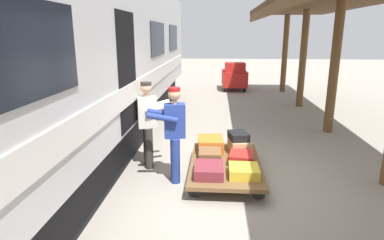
{
  "coord_description": "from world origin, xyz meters",
  "views": [
    {
      "loc": [
        0.51,
        5.57,
        2.58
      ],
      "look_at": [
        0.92,
        0.16,
        1.15
      ],
      "focal_mm": 30.63,
      "sensor_mm": 36.0,
      "label": 1
    }
  ],
  "objects_px": {
    "suitcase_orange_carryall": "(210,144)",
    "porter_in_overalls": "(174,131)",
    "train_car": "(43,65)",
    "suitcase_red_plastic": "(241,158)",
    "luggage_cart": "(225,164)",
    "suitcase_tan_vintage": "(239,145)",
    "baggage_tug": "(234,77)",
    "suitcase_yellow_case": "(244,171)",
    "porter_by_door": "(148,122)",
    "suitcase_black_hardshell": "(238,136)",
    "suitcase_burgundy_valise": "(209,170)",
    "suitcase_brown_leather": "(210,156)"
  },
  "relations": [
    {
      "from": "suitcase_burgundy_valise",
      "to": "baggage_tug",
      "type": "bearing_deg",
      "value": -95.11
    },
    {
      "from": "suitcase_brown_leather",
      "to": "porter_in_overalls",
      "type": "xyz_separation_m",
      "value": [
        0.63,
        0.26,
        0.54
      ]
    },
    {
      "from": "suitcase_orange_carryall",
      "to": "suitcase_tan_vintage",
      "type": "relative_size",
      "value": 0.97
    },
    {
      "from": "suitcase_black_hardshell",
      "to": "baggage_tug",
      "type": "relative_size",
      "value": 0.26
    },
    {
      "from": "suitcase_black_hardshell",
      "to": "baggage_tug",
      "type": "distance_m",
      "value": 9.24
    },
    {
      "from": "train_car",
      "to": "suitcase_burgundy_valise",
      "type": "bearing_deg",
      "value": 171.24
    },
    {
      "from": "suitcase_burgundy_valise",
      "to": "porter_by_door",
      "type": "bearing_deg",
      "value": -37.93
    },
    {
      "from": "suitcase_red_plastic",
      "to": "suitcase_yellow_case",
      "type": "bearing_deg",
      "value": 90.0
    },
    {
      "from": "porter_in_overalls",
      "to": "baggage_tug",
      "type": "bearing_deg",
      "value": -98.83
    },
    {
      "from": "suitcase_orange_carryall",
      "to": "suitcase_tan_vintage",
      "type": "bearing_deg",
      "value": 180.0
    },
    {
      "from": "suitcase_orange_carryall",
      "to": "suitcase_black_hardshell",
      "type": "bearing_deg",
      "value": 177.77
    },
    {
      "from": "suitcase_tan_vintage",
      "to": "baggage_tug",
      "type": "xyz_separation_m",
      "value": [
        -0.35,
        -9.21,
        0.22
      ]
    },
    {
      "from": "suitcase_yellow_case",
      "to": "baggage_tug",
      "type": "bearing_deg",
      "value": -91.91
    },
    {
      "from": "suitcase_yellow_case",
      "to": "suitcase_tan_vintage",
      "type": "bearing_deg",
      "value": -90.0
    },
    {
      "from": "luggage_cart",
      "to": "baggage_tug",
      "type": "height_order",
      "value": "baggage_tug"
    },
    {
      "from": "porter_by_door",
      "to": "suitcase_red_plastic",
      "type": "bearing_deg",
      "value": 169.08
    },
    {
      "from": "porter_by_door",
      "to": "porter_in_overalls",
      "type": "bearing_deg",
      "value": 133.49
    },
    {
      "from": "suitcase_brown_leather",
      "to": "baggage_tug",
      "type": "distance_m",
      "value": 9.85
    },
    {
      "from": "luggage_cart",
      "to": "porter_in_overalls",
      "type": "xyz_separation_m",
      "value": [
        0.93,
        0.26,
        0.69
      ]
    },
    {
      "from": "suitcase_burgundy_valise",
      "to": "baggage_tug",
      "type": "xyz_separation_m",
      "value": [
        -0.93,
        -10.4,
        0.27
      ]
    },
    {
      "from": "suitcase_yellow_case",
      "to": "suitcase_brown_leather",
      "type": "bearing_deg",
      "value": -45.71
    },
    {
      "from": "suitcase_orange_carryall",
      "to": "porter_in_overalls",
      "type": "bearing_deg",
      "value": 53.52
    },
    {
      "from": "suitcase_orange_carryall",
      "to": "suitcase_yellow_case",
      "type": "xyz_separation_m",
      "value": [
        -0.58,
        1.19,
        -0.05
      ]
    },
    {
      "from": "suitcase_tan_vintage",
      "to": "suitcase_brown_leather",
      "type": "bearing_deg",
      "value": 45.71
    },
    {
      "from": "suitcase_black_hardshell",
      "to": "porter_in_overalls",
      "type": "height_order",
      "value": "porter_in_overalls"
    },
    {
      "from": "suitcase_brown_leather",
      "to": "suitcase_burgundy_valise",
      "type": "bearing_deg",
      "value": 90.0
    },
    {
      "from": "luggage_cart",
      "to": "train_car",
      "type": "bearing_deg",
      "value": 2.57
    },
    {
      "from": "suitcase_red_plastic",
      "to": "porter_in_overalls",
      "type": "relative_size",
      "value": 0.29
    },
    {
      "from": "suitcase_black_hardshell",
      "to": "baggage_tug",
      "type": "xyz_separation_m",
      "value": [
        -0.37,
        -9.23,
        0.02
      ]
    },
    {
      "from": "suitcase_tan_vintage",
      "to": "suitcase_black_hardshell",
      "type": "bearing_deg",
      "value": 38.94
    },
    {
      "from": "suitcase_tan_vintage",
      "to": "suitcase_yellow_case",
      "type": "relative_size",
      "value": 1.29
    },
    {
      "from": "train_car",
      "to": "suitcase_red_plastic",
      "type": "height_order",
      "value": "train_car"
    },
    {
      "from": "suitcase_orange_carryall",
      "to": "luggage_cart",
      "type": "bearing_deg",
      "value": 116.01
    },
    {
      "from": "suitcase_orange_carryall",
      "to": "baggage_tug",
      "type": "xyz_separation_m",
      "value": [
        -0.93,
        -9.21,
        0.22
      ]
    },
    {
      "from": "suitcase_red_plastic",
      "to": "baggage_tug",
      "type": "distance_m",
      "value": 9.81
    },
    {
      "from": "train_car",
      "to": "suitcase_yellow_case",
      "type": "relative_size",
      "value": 35.28
    },
    {
      "from": "luggage_cart",
      "to": "suitcase_yellow_case",
      "type": "relative_size",
      "value": 4.4
    },
    {
      "from": "suitcase_yellow_case",
      "to": "suitcase_red_plastic",
      "type": "bearing_deg",
      "value": -90.0
    },
    {
      "from": "suitcase_tan_vintage",
      "to": "suitcase_burgundy_valise",
      "type": "relative_size",
      "value": 1.07
    },
    {
      "from": "luggage_cart",
      "to": "suitcase_tan_vintage",
      "type": "xyz_separation_m",
      "value": [
        -0.29,
        -0.6,
        0.17
      ]
    },
    {
      "from": "suitcase_orange_carryall",
      "to": "porter_in_overalls",
      "type": "xyz_separation_m",
      "value": [
        0.63,
        0.86,
        0.52
      ]
    },
    {
      "from": "suitcase_brown_leather",
      "to": "suitcase_tan_vintage",
      "type": "xyz_separation_m",
      "value": [
        -0.58,
        -0.6,
        0.02
      ]
    },
    {
      "from": "suitcase_yellow_case",
      "to": "suitcase_black_hardshell",
      "type": "xyz_separation_m",
      "value": [
        0.03,
        -1.17,
        0.25
      ]
    },
    {
      "from": "suitcase_orange_carryall",
      "to": "suitcase_tan_vintage",
      "type": "height_order",
      "value": "suitcase_orange_carryall"
    },
    {
      "from": "suitcase_black_hardshell",
      "to": "porter_by_door",
      "type": "bearing_deg",
      "value": 7.41
    },
    {
      "from": "train_car",
      "to": "suitcase_red_plastic",
      "type": "distance_m",
      "value": 3.91
    },
    {
      "from": "porter_in_overalls",
      "to": "baggage_tug",
      "type": "height_order",
      "value": "porter_in_overalls"
    },
    {
      "from": "train_car",
      "to": "porter_in_overalls",
      "type": "relative_size",
      "value": 10.24
    },
    {
      "from": "suitcase_tan_vintage",
      "to": "suitcase_burgundy_valise",
      "type": "distance_m",
      "value": 1.33
    },
    {
      "from": "suitcase_red_plastic",
      "to": "suitcase_orange_carryall",
      "type": "height_order",
      "value": "suitcase_orange_carryall"
    }
  ]
}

